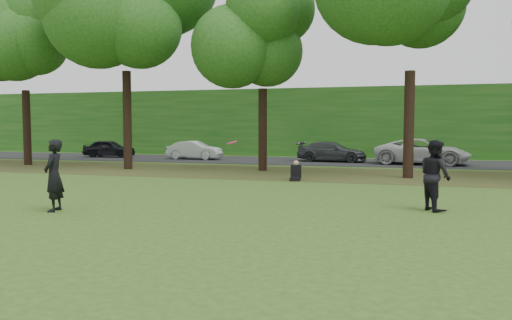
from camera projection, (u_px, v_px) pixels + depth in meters
The scene contains 10 objects.
ground at pixel (225, 229), 11.01m from camera, with size 120.00×120.00×0.00m, color #324A17.
leaf_litter at pixel (319, 174), 23.45m from camera, with size 60.00×7.00×0.01m, color #4F3A1C.
street at pixel (339, 162), 31.11m from camera, with size 70.00×7.00×0.02m, color black.
far_hedge at pixel (350, 122), 36.68m from camera, with size 70.00×3.00×5.00m, color #194E16.
player_left at pixel (54, 175), 13.21m from camera, with size 0.70×0.46×1.92m, color black.
player_right at pixel (435, 175), 13.35m from camera, with size 0.93×0.72×1.90m, color black.
parked_cars at pixel (360, 152), 30.03m from camera, with size 34.37×3.63×1.49m.
frisbee at pixel (232, 142), 13.13m from camera, with size 0.35×0.36×0.13m.
seated_person at pixel (296, 173), 20.72m from camera, with size 0.48×0.77×0.83m.
tree_line at pixel (313, 4), 22.94m from camera, with size 55.30×7.90×12.31m.
Camera 1 is at (3.72, -10.24, 2.29)m, focal length 35.00 mm.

